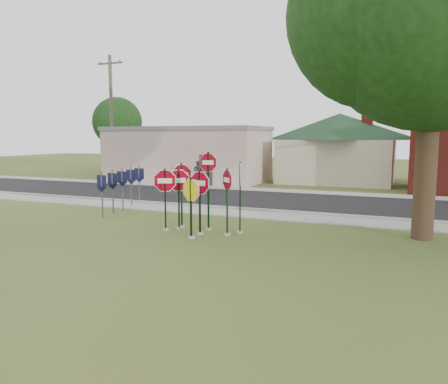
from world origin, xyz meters
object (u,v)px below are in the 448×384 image
at_px(stop_sign_left, 165,190).
at_px(oak_tree, 435,3).
at_px(utility_pole_near, 112,116).
at_px(stop_sign_yellow, 191,200).
at_px(stop_sign_center, 200,193).
at_px(pedestrian, 198,174).

bearing_deg(stop_sign_left, oak_tree, 14.44).
xyz_separation_m(oak_tree, utility_pole_near, (-21.50, 11.70, -2.68)).
bearing_deg(stop_sign_yellow, utility_pole_near, 134.18).
distance_m(stop_sign_yellow, stop_sign_left, 1.64).
xyz_separation_m(stop_sign_left, oak_tree, (8.67, 2.23, 6.16)).
height_order(stop_sign_center, stop_sign_left, stop_sign_left).
bearing_deg(pedestrian, stop_sign_yellow, 92.45).
bearing_deg(stop_sign_center, stop_sign_yellow, -91.04).
bearing_deg(utility_pole_near, oak_tree, -28.55).
height_order(stop_sign_center, utility_pole_near, utility_pole_near).
height_order(stop_sign_center, oak_tree, oak_tree).
relative_size(stop_sign_center, stop_sign_yellow, 1.10).
relative_size(stop_sign_yellow, oak_tree, 0.19).
xyz_separation_m(stop_sign_yellow, stop_sign_left, (-1.44, 0.75, 0.18)).
height_order(oak_tree, utility_pole_near, oak_tree).
relative_size(oak_tree, pedestrian, 6.63).
distance_m(stop_sign_yellow, oak_tree, 10.07).
bearing_deg(pedestrian, stop_sign_left, 88.35).
height_order(stop_sign_left, oak_tree, oak_tree).
xyz_separation_m(stop_sign_center, pedestrian, (-6.42, 12.87, -0.53)).
bearing_deg(oak_tree, stop_sign_left, -165.56).
distance_m(stop_sign_center, pedestrian, 14.39).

